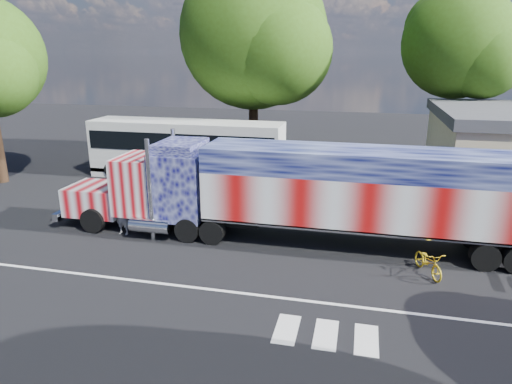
% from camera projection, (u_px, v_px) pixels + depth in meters
% --- Properties ---
extents(ground, '(100.00, 100.00, 0.00)m').
position_uv_depth(ground, '(240.00, 256.00, 19.12)').
color(ground, black).
extents(lane_markings, '(30.00, 2.67, 0.01)m').
position_uv_depth(lane_markings, '(260.00, 307.00, 15.24)').
color(lane_markings, silver).
rests_on(lane_markings, ground).
extents(semi_truck, '(21.76, 3.44, 4.64)m').
position_uv_depth(semi_truck, '(306.00, 191.00, 19.88)').
color(semi_truck, black).
rests_on(semi_truck, ground).
extents(coach_bus, '(13.07, 3.04, 3.80)m').
position_uv_depth(coach_bus, '(187.00, 149.00, 30.65)').
color(coach_bus, silver).
rests_on(coach_bus, ground).
extents(woman, '(0.67, 0.44, 1.81)m').
position_uv_depth(woman, '(123.00, 216.00, 21.15)').
color(woman, slate).
rests_on(woman, ground).
extents(bicycle, '(1.36, 2.02, 1.01)m').
position_uv_depth(bicycle, '(428.00, 262.00, 17.40)').
color(bicycle, gold).
rests_on(bicycle, ground).
extents(tree_ne_a, '(7.81, 7.44, 12.50)m').
position_uv_depth(tree_ne_a, '(460.00, 44.00, 30.65)').
color(tree_ne_a, black).
rests_on(tree_ne_a, ground).
extents(tree_n_mid, '(11.24, 10.71, 14.74)m').
position_uv_depth(tree_n_mid, '(256.00, 35.00, 32.92)').
color(tree_n_mid, black).
rests_on(tree_n_mid, ground).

